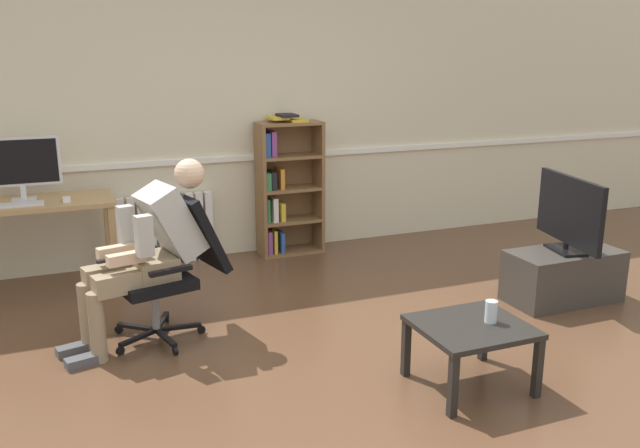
{
  "coord_description": "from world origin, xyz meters",
  "views": [
    {
      "loc": [
        -1.55,
        -3.34,
        1.9
      ],
      "look_at": [
        0.15,
        0.85,
        0.7
      ],
      "focal_mm": 36.98,
      "sensor_mm": 36.0,
      "label": 1
    }
  ],
  "objects_px": {
    "computer_mouse": "(67,200)",
    "office_chair": "(174,261)",
    "tv_screen": "(569,213)",
    "coffee_table": "(471,333)",
    "drinking_glass": "(491,312)",
    "keyboard": "(18,205)",
    "bookshelf": "(285,187)",
    "computer_desk": "(27,215)",
    "imac_monitor": "(20,164)",
    "person_seated": "(148,248)",
    "tv_stand": "(563,276)",
    "radiator": "(167,229)"
  },
  "relations": [
    {
      "from": "computer_desk",
      "to": "drinking_glass",
      "type": "xyz_separation_m",
      "value": [
        2.47,
        -2.61,
        -0.2
      ]
    },
    {
      "from": "radiator",
      "to": "drinking_glass",
      "type": "height_order",
      "value": "radiator"
    },
    {
      "from": "bookshelf",
      "to": "coffee_table",
      "type": "bearing_deg",
      "value": -87.62
    },
    {
      "from": "imac_monitor",
      "to": "bookshelf",
      "type": "height_order",
      "value": "bookshelf"
    },
    {
      "from": "computer_desk",
      "to": "person_seated",
      "type": "relative_size",
      "value": 1.09
    },
    {
      "from": "computer_desk",
      "to": "coffee_table",
      "type": "xyz_separation_m",
      "value": [
        2.36,
        -2.59,
        -0.31
      ]
    },
    {
      "from": "imac_monitor",
      "to": "radiator",
      "type": "xyz_separation_m",
      "value": [
        1.14,
        0.31,
        -0.72
      ]
    },
    {
      "from": "computer_mouse",
      "to": "office_chair",
      "type": "bearing_deg",
      "value": -60.55
    },
    {
      "from": "computer_desk",
      "to": "imac_monitor",
      "type": "relative_size",
      "value": 2.2
    },
    {
      "from": "office_chair",
      "to": "tv_screen",
      "type": "relative_size",
      "value": 1.16
    },
    {
      "from": "computer_desk",
      "to": "imac_monitor",
      "type": "xyz_separation_m",
      "value": [
        -0.01,
        0.08,
        0.39
      ]
    },
    {
      "from": "computer_desk",
      "to": "radiator",
      "type": "distance_m",
      "value": 1.24
    },
    {
      "from": "office_chair",
      "to": "tv_screen",
      "type": "bearing_deg",
      "value": 66.52
    },
    {
      "from": "computer_mouse",
      "to": "tv_screen",
      "type": "height_order",
      "value": "tv_screen"
    },
    {
      "from": "drinking_glass",
      "to": "keyboard",
      "type": "bearing_deg",
      "value": 135.53
    },
    {
      "from": "computer_desk",
      "to": "keyboard",
      "type": "xyz_separation_m",
      "value": [
        -0.04,
        -0.14,
        0.12
      ]
    },
    {
      "from": "bookshelf",
      "to": "tv_screen",
      "type": "bearing_deg",
      "value": -51.81
    },
    {
      "from": "office_chair",
      "to": "tv_screen",
      "type": "distance_m",
      "value": 2.94
    },
    {
      "from": "tv_screen",
      "to": "computer_mouse",
      "type": "bearing_deg",
      "value": 76.94
    },
    {
      "from": "bookshelf",
      "to": "radiator",
      "type": "bearing_deg",
      "value": 174.92
    },
    {
      "from": "computer_desk",
      "to": "person_seated",
      "type": "bearing_deg",
      "value": -59.23
    },
    {
      "from": "computer_desk",
      "to": "tv_stand",
      "type": "bearing_deg",
      "value": -24.23
    },
    {
      "from": "drinking_glass",
      "to": "bookshelf",
      "type": "bearing_deg",
      "value": 94.62
    },
    {
      "from": "coffee_table",
      "to": "drinking_glass",
      "type": "relative_size",
      "value": 4.75
    },
    {
      "from": "computer_desk",
      "to": "drinking_glass",
      "type": "height_order",
      "value": "computer_desk"
    },
    {
      "from": "computer_mouse",
      "to": "bookshelf",
      "type": "xyz_separation_m",
      "value": [
        1.94,
        0.41,
        -0.13
      ]
    },
    {
      "from": "computer_desk",
      "to": "keyboard",
      "type": "bearing_deg",
      "value": -106.49
    },
    {
      "from": "person_seated",
      "to": "coffee_table",
      "type": "relative_size",
      "value": 1.96
    },
    {
      "from": "drinking_glass",
      "to": "person_seated",
      "type": "bearing_deg",
      "value": 142.0
    },
    {
      "from": "keyboard",
      "to": "tv_screen",
      "type": "relative_size",
      "value": 0.43
    },
    {
      "from": "computer_mouse",
      "to": "tv_stand",
      "type": "height_order",
      "value": "computer_mouse"
    },
    {
      "from": "bookshelf",
      "to": "coffee_table",
      "type": "relative_size",
      "value": 2.16
    },
    {
      "from": "tv_screen",
      "to": "coffee_table",
      "type": "bearing_deg",
      "value": 132.27
    },
    {
      "from": "keyboard",
      "to": "drinking_glass",
      "type": "height_order",
      "value": "keyboard"
    },
    {
      "from": "computer_desk",
      "to": "radiator",
      "type": "bearing_deg",
      "value": 19.07
    },
    {
      "from": "radiator",
      "to": "tv_stand",
      "type": "height_order",
      "value": "radiator"
    },
    {
      "from": "computer_desk",
      "to": "office_chair",
      "type": "distance_m",
      "value": 1.54
    },
    {
      "from": "computer_mouse",
      "to": "tv_screen",
      "type": "relative_size",
      "value": 0.12
    },
    {
      "from": "bookshelf",
      "to": "imac_monitor",
      "type": "bearing_deg",
      "value": -174.56
    },
    {
      "from": "office_chair",
      "to": "keyboard",
      "type": "bearing_deg",
      "value": -152.05
    },
    {
      "from": "drinking_glass",
      "to": "office_chair",
      "type": "bearing_deg",
      "value": 138.19
    },
    {
      "from": "coffee_table",
      "to": "drinking_glass",
      "type": "distance_m",
      "value": 0.17
    },
    {
      "from": "computer_desk",
      "to": "tv_stand",
      "type": "distance_m",
      "value": 4.21
    },
    {
      "from": "computer_desk",
      "to": "tv_stand",
      "type": "relative_size",
      "value": 1.49
    },
    {
      "from": "radiator",
      "to": "tv_screen",
      "type": "distance_m",
      "value": 3.44
    },
    {
      "from": "keyboard",
      "to": "computer_mouse",
      "type": "relative_size",
      "value": 3.62
    },
    {
      "from": "computer_desk",
      "to": "coffee_table",
      "type": "bearing_deg",
      "value": -47.7
    },
    {
      "from": "imac_monitor",
      "to": "coffee_table",
      "type": "height_order",
      "value": "imac_monitor"
    },
    {
      "from": "office_chair",
      "to": "drinking_glass",
      "type": "relative_size",
      "value": 7.48
    },
    {
      "from": "computer_desk",
      "to": "bookshelf",
      "type": "xyz_separation_m",
      "value": [
        2.24,
        0.29,
        -0.01
      ]
    }
  ]
}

